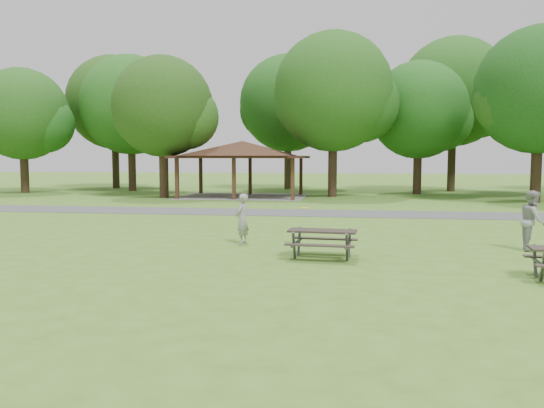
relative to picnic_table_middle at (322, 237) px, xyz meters
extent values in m
plane|color=#477621|center=(-2.52, -2.74, -0.57)|extent=(160.00, 160.00, 0.00)
cube|color=#4B4B4D|center=(-2.52, 11.26, -0.56)|extent=(120.00, 3.20, 0.02)
cube|color=#3C2015|center=(-10.22, 18.56, 0.73)|extent=(0.22, 0.22, 2.60)
cube|color=#321F12|center=(-10.22, 23.96, 0.73)|extent=(0.22, 0.22, 2.60)
cube|color=#3B2115|center=(-6.52, 18.56, 0.73)|extent=(0.22, 0.22, 2.60)
cube|color=#391E14|center=(-6.52, 23.96, 0.73)|extent=(0.22, 0.22, 2.60)
cube|color=#3C2515|center=(-2.82, 18.56, 0.73)|extent=(0.22, 0.22, 2.60)
cube|color=#331C12|center=(-2.82, 23.96, 0.73)|extent=(0.22, 0.22, 2.60)
cube|color=black|center=(-6.52, 21.26, 2.11)|extent=(8.60, 6.60, 0.16)
pyramid|color=#372116|center=(-6.52, 21.26, 2.69)|extent=(7.01, 7.01, 1.00)
cube|color=gray|center=(-6.52, 21.26, -0.55)|extent=(8.40, 6.40, 0.03)
cylinder|color=#2F2015|center=(-23.52, 22.76, 1.10)|extent=(0.60, 0.60, 3.32)
sphere|color=#1B4A15|center=(-23.52, 22.76, 5.31)|extent=(6.80, 6.80, 6.80)
sphere|color=#164D16|center=(-21.99, 23.06, 4.63)|extent=(4.42, 4.42, 4.42)
sphere|color=#1E4D16|center=(-24.88, 22.56, 4.80)|extent=(4.08, 4.08, 4.08)
cylinder|color=#301E15|center=(-16.52, 26.26, 1.36)|extent=(0.60, 0.60, 3.85)
sphere|color=#194F16|center=(-16.52, 26.26, 6.21)|extent=(7.80, 7.80, 7.80)
sphere|color=#1F4F16|center=(-14.77, 26.56, 5.43)|extent=(5.07, 5.07, 5.07)
sphere|color=#1D4614|center=(-18.08, 26.06, 5.62)|extent=(4.68, 4.68, 4.68)
cylinder|color=#322016|center=(-11.52, 19.76, 1.18)|extent=(0.60, 0.60, 3.50)
sphere|color=#1C4012|center=(-11.52, 19.76, 5.41)|extent=(6.60, 6.60, 6.60)
sphere|color=#204D16|center=(-10.04, 20.06, 4.75)|extent=(4.29, 4.29, 4.29)
sphere|color=#164814|center=(-12.84, 19.56, 4.91)|extent=(3.96, 3.96, 3.96)
cylinder|color=#311E15|center=(-0.52, 22.26, 1.45)|extent=(0.60, 0.60, 4.02)
sphere|color=#1B4A15|center=(-0.52, 22.26, 6.46)|extent=(8.00, 8.00, 8.00)
sphere|color=#184614|center=(1.28, 22.56, 5.66)|extent=(5.20, 5.20, 5.20)
sphere|color=#184C15|center=(-2.12, 22.06, 5.86)|extent=(4.80, 4.80, 4.80)
cylinder|color=black|center=(5.48, 25.76, 1.15)|extent=(0.60, 0.60, 3.43)
sphere|color=#164C15|center=(5.48, 25.76, 5.49)|extent=(7.00, 7.00, 7.00)
sphere|color=#184D16|center=(7.05, 26.06, 4.79)|extent=(4.55, 4.55, 4.55)
sphere|color=#1F4F16|center=(4.08, 25.56, 4.96)|extent=(4.20, 4.20, 4.20)
cylinder|color=black|center=(11.48, 19.26, 1.32)|extent=(0.60, 0.60, 3.78)
sphere|color=#124113|center=(11.48, 19.26, 5.99)|extent=(7.40, 7.40, 7.40)
sphere|color=#1B4614|center=(10.00, 19.06, 5.43)|extent=(4.44, 4.44, 4.44)
cylinder|color=black|center=(-19.52, 29.76, 1.62)|extent=(0.60, 0.60, 4.38)
sphere|color=#1D4313|center=(-19.52, 29.76, 6.81)|extent=(8.00, 8.00, 8.00)
sphere|color=#1B4914|center=(-17.72, 30.06, 6.01)|extent=(5.20, 5.20, 5.20)
sphere|color=#174C15|center=(-21.12, 29.56, 6.21)|extent=(4.80, 4.80, 4.80)
cylinder|color=#312415|center=(-4.52, 30.26, 1.50)|extent=(0.60, 0.60, 4.13)
sphere|color=#164A15|center=(-4.52, 30.26, 6.56)|extent=(8.00, 8.00, 8.00)
sphere|color=#174614|center=(-2.72, 30.56, 5.76)|extent=(5.20, 5.20, 5.20)
sphere|color=#154212|center=(-6.12, 30.06, 5.96)|extent=(4.80, 4.80, 4.80)
cylinder|color=black|center=(8.48, 29.26, 1.71)|extent=(0.60, 0.60, 4.55)
sphere|color=#1A4C15|center=(8.48, 29.26, 7.13)|extent=(8.40, 8.40, 8.40)
sphere|color=#194C15|center=(10.37, 29.56, 6.29)|extent=(5.46, 5.46, 5.46)
sphere|color=#194614|center=(6.80, 29.06, 6.50)|extent=(5.04, 5.04, 5.04)
cube|color=#2B241F|center=(0.00, 0.00, 0.15)|extent=(1.82, 0.84, 0.05)
cube|color=#2F2722|center=(-0.05, -0.58, -0.14)|extent=(1.79, 0.39, 0.04)
cube|color=#312A23|center=(0.05, 0.58, -0.14)|extent=(1.79, 0.39, 0.04)
cube|color=#424245|center=(-0.71, -0.31, -0.21)|extent=(0.09, 0.37, 0.77)
cube|color=#474749|center=(-0.65, 0.42, -0.21)|extent=(0.09, 0.37, 0.77)
cube|color=#39393B|center=(-0.68, 0.05, -0.18)|extent=(0.17, 1.44, 0.05)
cube|color=#3E3E40|center=(0.65, -0.42, -0.21)|extent=(0.09, 0.37, 0.77)
cube|color=#434446|center=(0.71, 0.31, -0.21)|extent=(0.09, 0.37, 0.77)
cube|color=#47474A|center=(0.68, -0.05, -0.18)|extent=(0.17, 1.44, 0.05)
cube|color=#424244|center=(4.75, -2.11, -0.23)|extent=(0.09, 0.35, 0.72)
cube|color=#444447|center=(4.82, -1.42, -0.23)|extent=(0.09, 0.35, 0.72)
cube|color=#464649|center=(4.79, -1.76, -0.20)|extent=(0.18, 1.36, 0.05)
cylinder|color=yellow|center=(-0.64, 1.97, 0.57)|extent=(0.31, 0.31, 0.02)
imported|color=gray|center=(-2.55, 1.94, 0.20)|extent=(0.47, 0.62, 1.54)
imported|color=#98989A|center=(5.85, 2.06, 0.29)|extent=(0.81, 0.95, 1.72)
camera|label=1|loc=(0.73, -13.83, 2.07)|focal=35.00mm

